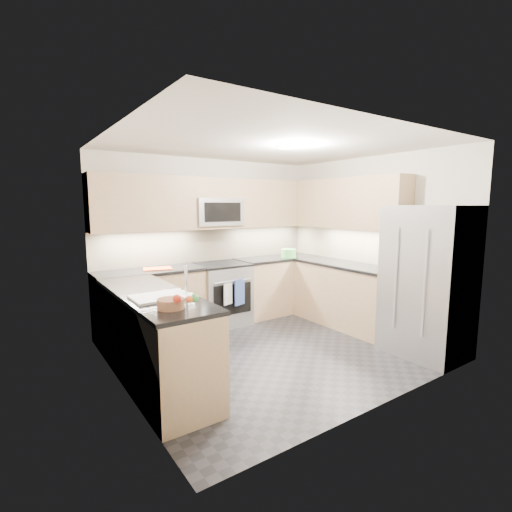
# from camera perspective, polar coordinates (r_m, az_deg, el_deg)

# --- Properties ---
(floor) EXTENTS (3.60, 3.20, 0.00)m
(floor) POSITION_cam_1_polar(r_m,az_deg,el_deg) (4.80, 2.44, -14.20)
(floor) COLOR black
(floor) RESTS_ON ground
(ceiling) EXTENTS (3.60, 3.20, 0.02)m
(ceiling) POSITION_cam_1_polar(r_m,az_deg,el_deg) (4.51, 2.64, 16.74)
(ceiling) COLOR beige
(ceiling) RESTS_ON wall_back
(wall_back) EXTENTS (3.60, 0.02, 2.50)m
(wall_back) POSITION_cam_1_polar(r_m,az_deg,el_deg) (5.84, -6.99, 2.35)
(wall_back) COLOR beige
(wall_back) RESTS_ON floor
(wall_front) EXTENTS (3.60, 0.02, 2.50)m
(wall_front) POSITION_cam_1_polar(r_m,az_deg,el_deg) (3.37, 19.20, -2.04)
(wall_front) COLOR beige
(wall_front) RESTS_ON floor
(wall_left) EXTENTS (0.02, 3.20, 2.50)m
(wall_left) POSITION_cam_1_polar(r_m,az_deg,el_deg) (3.70, -20.30, -1.23)
(wall_left) COLOR beige
(wall_left) RESTS_ON floor
(wall_right) EXTENTS (0.02, 3.20, 2.50)m
(wall_right) POSITION_cam_1_polar(r_m,az_deg,el_deg) (5.75, 17.01, 1.98)
(wall_right) COLOR beige
(wall_right) RESTS_ON floor
(base_cab_back_left) EXTENTS (1.42, 0.60, 0.90)m
(base_cab_back_left) POSITION_cam_1_polar(r_m,az_deg,el_deg) (5.28, -15.91, -7.30)
(base_cab_back_left) COLOR tan
(base_cab_back_left) RESTS_ON floor
(base_cab_back_right) EXTENTS (1.42, 0.60, 0.90)m
(base_cab_back_right) POSITION_cam_1_polar(r_m,az_deg,el_deg) (6.29, 3.28, -4.58)
(base_cab_back_right) COLOR tan
(base_cab_back_right) RESTS_ON floor
(base_cab_right) EXTENTS (0.60, 1.70, 0.90)m
(base_cab_right) POSITION_cam_1_polar(r_m,az_deg,el_deg) (5.75, 13.64, -5.99)
(base_cab_right) COLOR tan
(base_cab_right) RESTS_ON floor
(base_cab_peninsula) EXTENTS (0.60, 2.00, 0.90)m
(base_cab_peninsula) POSITION_cam_1_polar(r_m,az_deg,el_deg) (3.98, -15.46, -12.31)
(base_cab_peninsula) COLOR tan
(base_cab_peninsula) RESTS_ON floor
(countertop_back_left) EXTENTS (1.42, 0.63, 0.04)m
(countertop_back_left) POSITION_cam_1_polar(r_m,az_deg,el_deg) (5.18, -16.11, -2.27)
(countertop_back_left) COLOR black
(countertop_back_left) RESTS_ON base_cab_back_left
(countertop_back_right) EXTENTS (1.42, 0.63, 0.04)m
(countertop_back_right) POSITION_cam_1_polar(r_m,az_deg,el_deg) (6.21, 3.31, -0.34)
(countertop_back_right) COLOR black
(countertop_back_right) RESTS_ON base_cab_back_right
(countertop_right) EXTENTS (0.63, 1.70, 0.04)m
(countertop_right) POSITION_cam_1_polar(r_m,az_deg,el_deg) (5.66, 13.80, -1.36)
(countertop_right) COLOR black
(countertop_right) RESTS_ON base_cab_right
(countertop_peninsula) EXTENTS (0.63, 2.00, 0.04)m
(countertop_peninsula) POSITION_cam_1_polar(r_m,az_deg,el_deg) (3.85, -15.72, -5.72)
(countertop_peninsula) COLOR black
(countertop_peninsula) RESTS_ON base_cab_peninsula
(upper_cab_back) EXTENTS (3.60, 0.35, 0.75)m
(upper_cab_back) POSITION_cam_1_polar(r_m,az_deg,el_deg) (5.65, -6.25, 8.02)
(upper_cab_back) COLOR tan
(upper_cab_back) RESTS_ON wall_back
(upper_cab_right) EXTENTS (0.35, 1.95, 0.75)m
(upper_cab_right) POSITION_cam_1_polar(r_m,az_deg,el_deg) (5.76, 13.99, 7.84)
(upper_cab_right) COLOR tan
(upper_cab_right) RESTS_ON wall_right
(backsplash_back) EXTENTS (3.60, 0.01, 0.51)m
(backsplash_back) POSITION_cam_1_polar(r_m,az_deg,el_deg) (5.84, -6.95, 1.81)
(backsplash_back) COLOR tan
(backsplash_back) RESTS_ON wall_back
(backsplash_right) EXTENTS (0.01, 2.30, 0.51)m
(backsplash_right) POSITION_cam_1_polar(r_m,az_deg,el_deg) (6.04, 13.62, 1.85)
(backsplash_right) COLOR tan
(backsplash_right) RESTS_ON wall_right
(gas_range) EXTENTS (0.76, 0.65, 0.91)m
(gas_range) POSITION_cam_1_polar(r_m,az_deg,el_deg) (5.68, -5.33, -5.90)
(gas_range) COLOR #97999F
(gas_range) RESTS_ON floor
(range_cooktop) EXTENTS (0.76, 0.65, 0.03)m
(range_cooktop) POSITION_cam_1_polar(r_m,az_deg,el_deg) (5.59, -5.38, -1.32)
(range_cooktop) COLOR black
(range_cooktop) RESTS_ON gas_range
(oven_door_glass) EXTENTS (0.62, 0.02, 0.45)m
(oven_door_glass) POSITION_cam_1_polar(r_m,az_deg,el_deg) (5.41, -3.60, -6.65)
(oven_door_glass) COLOR black
(oven_door_glass) RESTS_ON gas_range
(oven_handle) EXTENTS (0.60, 0.02, 0.02)m
(oven_handle) POSITION_cam_1_polar(r_m,az_deg,el_deg) (5.33, -3.52, -3.89)
(oven_handle) COLOR #B2B5BA
(oven_handle) RESTS_ON gas_range
(microwave) EXTENTS (0.76, 0.40, 0.40)m
(microwave) POSITION_cam_1_polar(r_m,az_deg,el_deg) (5.63, -6.11, 6.76)
(microwave) COLOR #929599
(microwave) RESTS_ON upper_cab_back
(microwave_door) EXTENTS (0.60, 0.01, 0.28)m
(microwave_door) POSITION_cam_1_polar(r_m,az_deg,el_deg) (5.45, -5.08, 6.74)
(microwave_door) COLOR black
(microwave_door) RESTS_ON microwave
(refrigerator) EXTENTS (0.70, 0.90, 1.80)m
(refrigerator) POSITION_cam_1_polar(r_m,az_deg,el_deg) (4.87, 24.90, -3.58)
(refrigerator) COLOR #929399
(refrigerator) RESTS_ON floor
(fridge_handle_left) EXTENTS (0.02, 0.02, 1.20)m
(fridge_handle_left) POSITION_cam_1_polar(r_m,az_deg,el_deg) (4.45, 24.49, -3.90)
(fridge_handle_left) COLOR #B2B5BA
(fridge_handle_left) RESTS_ON refrigerator
(fridge_handle_right) EXTENTS (0.02, 0.02, 1.20)m
(fridge_handle_right) POSITION_cam_1_polar(r_m,az_deg,el_deg) (4.64, 20.69, -3.24)
(fridge_handle_right) COLOR #B2B5BA
(fridge_handle_right) RESTS_ON refrigerator
(sink_basin) EXTENTS (0.52, 0.38, 0.16)m
(sink_basin) POSITION_cam_1_polar(r_m,az_deg,el_deg) (3.63, -14.40, -7.14)
(sink_basin) COLOR white
(sink_basin) RESTS_ON base_cab_peninsula
(faucet) EXTENTS (0.03, 0.03, 0.28)m
(faucet) POSITION_cam_1_polar(r_m,az_deg,el_deg) (3.68, -10.70, -3.63)
(faucet) COLOR silver
(faucet) RESTS_ON countertop_peninsula
(utensil_bowl) EXTENTS (0.29, 0.29, 0.14)m
(utensil_bowl) POSITION_cam_1_polar(r_m,az_deg,el_deg) (6.16, 5.04, 0.43)
(utensil_bowl) COLOR #56BC50
(utensil_bowl) RESTS_ON countertop_back_right
(cutting_board) EXTENTS (0.43, 0.35, 0.01)m
(cutting_board) POSITION_cam_1_polar(r_m,az_deg,el_deg) (5.22, -14.91, -1.88)
(cutting_board) COLOR #D64814
(cutting_board) RESTS_ON countertop_back_left
(fruit_basket) EXTENTS (0.27, 0.27, 0.08)m
(fruit_basket) POSITION_cam_1_polar(r_m,az_deg,el_deg) (3.21, -12.98, -7.16)
(fruit_basket) COLOR #926044
(fruit_basket) RESTS_ON countertop_peninsula
(fruit_apple) EXTENTS (0.07, 0.07, 0.07)m
(fruit_apple) POSITION_cam_1_polar(r_m,az_deg,el_deg) (3.06, -12.06, -6.45)
(fruit_apple) COLOR red
(fruit_apple) RESTS_ON fruit_basket
(fruit_pear) EXTENTS (0.07, 0.07, 0.07)m
(fruit_pear) POSITION_cam_1_polar(r_m,az_deg,el_deg) (3.05, -9.41, -6.45)
(fruit_pear) COLOR green
(fruit_pear) RESTS_ON fruit_basket
(dish_towel_check) EXTENTS (0.16, 0.06, 0.31)m
(dish_towel_check) POSITION_cam_1_polar(r_m,az_deg,el_deg) (5.30, -4.32, -5.84)
(dish_towel_check) COLOR white
(dish_towel_check) RESTS_ON oven_handle
(dish_towel_blue) EXTENTS (0.20, 0.08, 0.38)m
(dish_towel_blue) POSITION_cam_1_polar(r_m,az_deg,el_deg) (5.40, -2.52, -5.58)
(dish_towel_blue) COLOR #314687
(dish_towel_blue) RESTS_ON oven_handle
(fruit_orange) EXTENTS (0.06, 0.06, 0.06)m
(fruit_orange) POSITION_cam_1_polar(r_m,az_deg,el_deg) (3.03, -10.18, -6.58)
(fruit_orange) COLOR #EC541A
(fruit_orange) RESTS_ON fruit_basket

